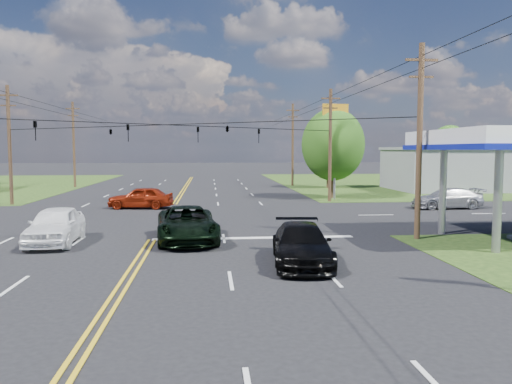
{
  "coord_description": "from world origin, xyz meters",
  "views": [
    {
      "loc": [
        2.81,
        -20.48,
        4.4
      ],
      "look_at": [
        5.3,
        6.0,
        2.15
      ],
      "focal_mm": 35.0,
      "sensor_mm": 36.0,
      "label": 1
    }
  ],
  "objects": [
    {
      "name": "tree_right_a",
      "position": [
        14.0,
        24.0,
        4.87
      ],
      "size": [
        5.7,
        5.7,
        8.18
      ],
      "color": "#3C2B19",
      "rests_on": "ground"
    },
    {
      "name": "tree_far_r",
      "position": [
        34.0,
        42.0,
        4.54
      ],
      "size": [
        5.32,
        5.32,
        7.63
      ],
      "color": "#3C2B19",
      "rests_on": "ground"
    },
    {
      "name": "power_lines",
      "position": [
        0.0,
        10.0,
        8.6
      ],
      "size": [
        26.04,
        100.0,
        0.64
      ],
      "color": "black",
      "rests_on": "ground"
    },
    {
      "name": "pole_nw",
      "position": [
        -13.0,
        21.0,
        4.92
      ],
      "size": [
        1.6,
        0.28,
        9.5
      ],
      "color": "#3C2B19",
      "rests_on": "ground"
    },
    {
      "name": "pole_se",
      "position": [
        13.0,
        3.0,
        4.92
      ],
      "size": [
        1.6,
        0.28,
        9.5
      ],
      "color": "#3C2B19",
      "rests_on": "ground"
    },
    {
      "name": "tree_right_b",
      "position": [
        16.5,
        36.0,
        4.22
      ],
      "size": [
        4.94,
        4.94,
        7.09
      ],
      "color": "#3C2B19",
      "rests_on": "ground"
    },
    {
      "name": "retail_ne",
      "position": [
        30.0,
        32.0,
        2.2
      ],
      "size": [
        14.0,
        10.0,
        4.4
      ],
      "primitive_type": "cube",
      "color": "gray",
      "rests_on": "ground"
    },
    {
      "name": "sedan_red",
      "position": [
        -2.35,
        17.5,
        0.82
      ],
      "size": [
        4.99,
        2.4,
        1.64
      ],
      "primitive_type": "imported",
      "rotation": [
        0.0,
        0.0,
        -1.67
      ],
      "color": "maroon",
      "rests_on": "ground"
    },
    {
      "name": "pickup_dkgreen",
      "position": [
        1.73,
        3.5,
        0.84
      ],
      "size": [
        3.31,
        6.26,
        1.68
      ],
      "primitive_type": "imported",
      "rotation": [
        0.0,
        0.0,
        0.09
      ],
      "color": "black",
      "rests_on": "ground"
    },
    {
      "name": "pole_left_far",
      "position": [
        -13.0,
        40.0,
        5.17
      ],
      "size": [
        1.6,
        0.28,
        10.0
      ],
      "color": "#3C2B19",
      "rests_on": "ground"
    },
    {
      "name": "span_wire_signals",
      "position": [
        0.0,
        12.0,
        6.0
      ],
      "size": [
        26.0,
        18.0,
        1.13
      ],
      "color": "black",
      "rests_on": "ground"
    },
    {
      "name": "pickup_white",
      "position": [
        -4.41,
        3.47,
        0.87
      ],
      "size": [
        2.3,
        5.21,
        1.74
      ],
      "primitive_type": "imported",
      "rotation": [
        0.0,
        0.0,
        0.05
      ],
      "color": "white",
      "rests_on": "ground"
    },
    {
      "name": "grass_ne",
      "position": [
        35.0,
        44.0,
        0.0
      ],
      "size": [
        46.0,
        48.0,
        0.03
      ],
      "primitive_type": "cube",
      "color": "#1D3812",
      "rests_on": "ground"
    },
    {
      "name": "ground",
      "position": [
        0.0,
        12.0,
        0.0
      ],
      "size": [
        280.0,
        280.0,
        0.0
      ],
      "primitive_type": "plane",
      "color": "black",
      "rests_on": "ground"
    },
    {
      "name": "pole_right_far",
      "position": [
        13.0,
        40.0,
        5.17
      ],
      "size": [
        1.6,
        0.28,
        10.0
      ],
      "color": "#3C2B19",
      "rests_on": "ground"
    },
    {
      "name": "stop_bar",
      "position": [
        5.0,
        4.0,
        0.0
      ],
      "size": [
        10.0,
        0.5,
        0.02
      ],
      "primitive_type": "cube",
      "color": "silver",
      "rests_on": "ground"
    },
    {
      "name": "polesign_ne",
      "position": [
        13.9,
        22.91,
        6.64
      ],
      "size": [
        2.34,
        0.47,
        8.45
      ],
      "color": "#A5A5AA",
      "rests_on": "ground"
    },
    {
      "name": "suv_black",
      "position": [
        6.33,
        -1.8,
        0.77
      ],
      "size": [
        2.66,
        5.49,
        1.54
      ],
      "primitive_type": "imported",
      "rotation": [
        0.0,
        0.0,
        -0.1
      ],
      "color": "black",
      "rests_on": "ground"
    },
    {
      "name": "pole_ne",
      "position": [
        13.0,
        21.0,
        4.92
      ],
      "size": [
        1.6,
        0.28,
        9.5
      ],
      "color": "#3C2B19",
      "rests_on": "ground"
    },
    {
      "name": "sedan_far",
      "position": [
        20.59,
        15.28,
        0.77
      ],
      "size": [
        5.39,
        2.36,
        1.54
      ],
      "primitive_type": "imported",
      "rotation": [
        0.0,
        0.0,
        -1.53
      ],
      "color": "#ABABB0",
      "rests_on": "ground"
    }
  ]
}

